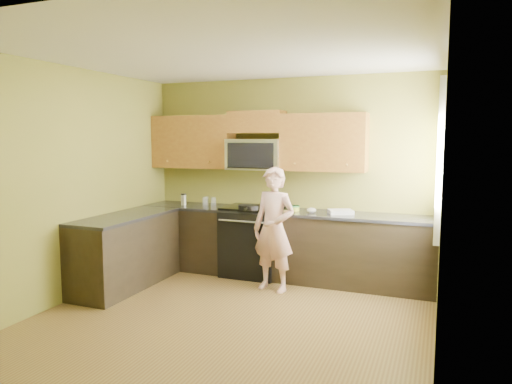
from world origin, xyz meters
The scene contains 27 objects.
floor centered at (0.00, 0.00, 0.00)m, with size 4.00×4.00×0.00m, color brown.
ceiling centered at (0.00, 0.00, 2.70)m, with size 4.00×4.00×0.00m, color white.
wall_back centered at (0.00, 2.00, 1.35)m, with size 4.00×4.00×0.00m, color olive.
wall_front centered at (0.00, -2.00, 1.35)m, with size 4.00×4.00×0.00m, color olive.
wall_left centered at (-2.00, 0.00, 1.35)m, with size 4.00×4.00×0.00m, color olive.
wall_right centered at (2.00, 0.00, 1.35)m, with size 4.00×4.00×0.00m, color olive.
cabinet_back_run centered at (0.00, 1.70, 0.44)m, with size 4.00×0.60×0.88m, color black.
cabinet_left_run centered at (-1.70, 0.60, 0.44)m, with size 0.60×1.60×0.88m, color black.
countertop_back centered at (0.00, 1.69, 0.90)m, with size 4.00×0.62×0.04m, color black.
countertop_left centered at (-1.69, 0.60, 0.90)m, with size 0.62×1.60×0.04m, color black.
stove centered at (-0.40, 1.68, 0.47)m, with size 0.76×0.65×0.95m, color black, non-canonical shape.
microwave centered at (-0.40, 1.80, 1.45)m, with size 0.76×0.40×0.42m, color silver, non-canonical shape.
upper_cab_left centered at (-1.39, 1.83, 1.45)m, with size 1.22×0.33×0.75m, color brown, non-canonical shape.
upper_cab_right centered at (0.54, 1.83, 1.45)m, with size 1.12×0.33×0.75m, color brown, non-canonical shape.
upper_cab_over_mw centered at (-0.40, 1.83, 2.10)m, with size 0.76×0.33×0.30m, color brown.
window centered at (1.98, 1.20, 1.65)m, with size 0.06×1.06×1.66m, color white, non-canonical shape.
woman centered at (0.10, 1.15, 0.77)m, with size 0.56×0.37×1.53m, color #E78173.
frying_pan centered at (-0.35, 1.42, 0.95)m, with size 0.27×0.48×0.06m, color black, non-canonical shape.
butter_tub centered at (0.19, 1.70, 0.92)m, with size 0.13×0.13×0.10m, color #E4F440, non-canonical shape.
toast_slice centered at (0.13, 1.58, 0.93)m, with size 0.11×0.11×0.01m, color #B27F47.
napkin_a centered at (-0.09, 1.45, 0.95)m, with size 0.11×0.12×0.06m, color silver.
napkin_b centered at (0.44, 1.63, 0.95)m, with size 0.12×0.13×0.07m, color silver.
dish_towel centered at (0.81, 1.70, 0.95)m, with size 0.30×0.24×0.05m, color white.
travel_mug centered at (-1.46, 1.65, 0.92)m, with size 0.08×0.08×0.17m, color silver, non-canonical shape.
glass_a centered at (-1.15, 1.71, 0.98)m, with size 0.07×0.07×0.12m, color silver.
glass_b centered at (-1.16, 1.78, 0.98)m, with size 0.07×0.07×0.12m, color silver.
glass_c centered at (-1.03, 1.74, 0.98)m, with size 0.07×0.07×0.12m, color silver.
Camera 1 is at (2.00, -4.28, 1.89)m, focal length 33.30 mm.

